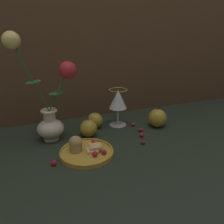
{
  "coord_description": "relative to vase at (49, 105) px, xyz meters",
  "views": [
    {
      "loc": [
        -0.23,
        -0.7,
        0.38
      ],
      "look_at": [
        0.04,
        0.02,
        0.1
      ],
      "focal_mm": 35.0,
      "sensor_mm": 36.0,
      "label": 1
    }
  ],
  "objects": [
    {
      "name": "berry_by_glass_stem",
      "position": [
        -0.02,
        -0.18,
        -0.13
      ],
      "size": [
        0.02,
        0.02,
        0.02
      ],
      "primitive_type": "sphere",
      "color": "#AD192D",
      "rests_on": "ground_plane"
    },
    {
      "name": "plate_with_pastries",
      "position": [
        0.09,
        -0.15,
        -0.12
      ],
      "size": [
        0.18,
        0.18,
        0.06
      ],
      "color": "gold",
      "rests_on": "ground_plane"
    },
    {
      "name": "apple_near_glass",
      "position": [
        0.14,
        -0.03,
        -0.1
      ],
      "size": [
        0.07,
        0.07,
        0.08
      ],
      "color": "#B2932D",
      "rests_on": "ground_plane"
    },
    {
      "name": "berry_front_center",
      "position": [
        0.32,
        -0.11,
        -0.13
      ],
      "size": [
        0.02,
        0.02,
        0.02
      ],
      "primitive_type": "sphere",
      "color": "#AD192D",
      "rests_on": "ground_plane"
    },
    {
      "name": "apple_beside_vase",
      "position": [
        0.43,
        -0.04,
        -0.1
      ],
      "size": [
        0.08,
        0.08,
        0.09
      ],
      "color": "#B2932D",
      "rests_on": "ground_plane"
    },
    {
      "name": "wine_glass",
      "position": [
        0.28,
        0.04,
        -0.03
      ],
      "size": [
        0.08,
        0.08,
        0.16
      ],
      "color": "silver",
      "rests_on": "ground_plane"
    },
    {
      "name": "apple_at_table_edge",
      "position": [
        0.18,
        0.04,
        -0.1
      ],
      "size": [
        0.07,
        0.07,
        0.08
      ],
      "color": "#B2932D",
      "rests_on": "ground_plane"
    },
    {
      "name": "berry_far_right",
      "position": [
        0.34,
        -0.0,
        -0.13
      ],
      "size": [
        0.02,
        0.02,
        0.02
      ],
      "primitive_type": "sphere",
      "color": "#AD192D",
      "rests_on": "ground_plane"
    },
    {
      "name": "berry_under_candlestick",
      "position": [
        0.3,
        -0.16,
        -0.13
      ],
      "size": [
        0.01,
        0.01,
        0.01
      ],
      "primitive_type": "sphere",
      "color": "#AD192D",
      "rests_on": "ground_plane"
    },
    {
      "name": "ground_plane",
      "position": [
        0.17,
        -0.07,
        -0.14
      ],
      "size": [
        2.4,
        2.4,
        0.0
      ],
      "primitive_type": "plane",
      "color": "#232D23",
      "rests_on": "ground"
    },
    {
      "name": "vase",
      "position": [
        0.0,
        0.0,
        0.0
      ],
      "size": [
        0.22,
        0.1,
        0.38
      ],
      "color": "silver",
      "rests_on": "ground_plane"
    },
    {
      "name": "berry_near_plate",
      "position": [
        0.34,
        -0.06,
        -0.13
      ],
      "size": [
        0.02,
        0.02,
        0.02
      ],
      "primitive_type": "sphere",
      "color": "#AD192D",
      "rests_on": "ground_plane"
    }
  ]
}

